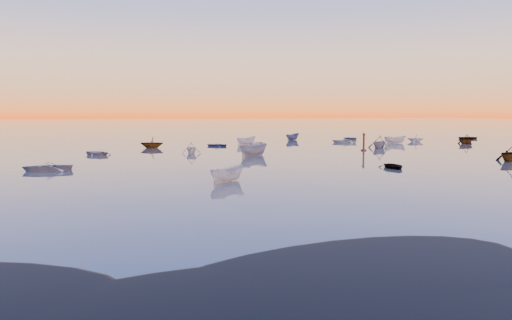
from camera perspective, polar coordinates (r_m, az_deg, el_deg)
name	(u,v)px	position (r m, az deg, el deg)	size (l,w,h in m)	color
ground	(170,137)	(116.71, -9.79, 2.63)	(600.00, 600.00, 0.00)	slate
mud_lobes	(492,268)	(20.83, 25.35, -11.07)	(140.00, 6.00, 0.07)	black
moored_fleet	(210,153)	(70.33, -5.33, 0.82)	(124.00, 58.00, 1.20)	silver
boat_near_center	(228,182)	(41.26, -3.27, -2.51)	(3.80, 1.61, 1.32)	silver
channel_marker	(364,143)	(75.88, 12.21, 1.90)	(0.79, 0.79, 2.82)	#40120D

